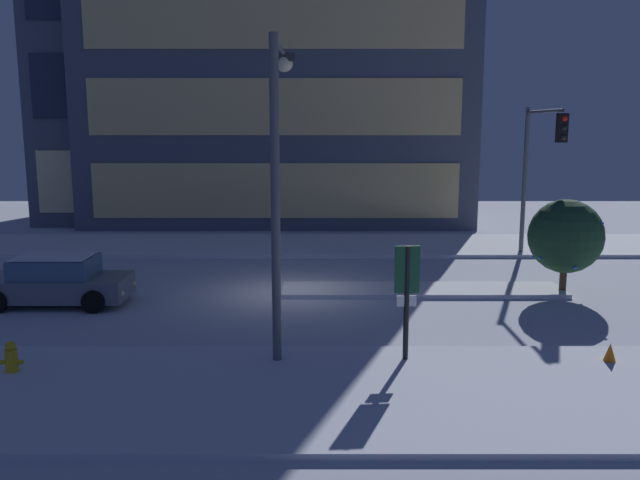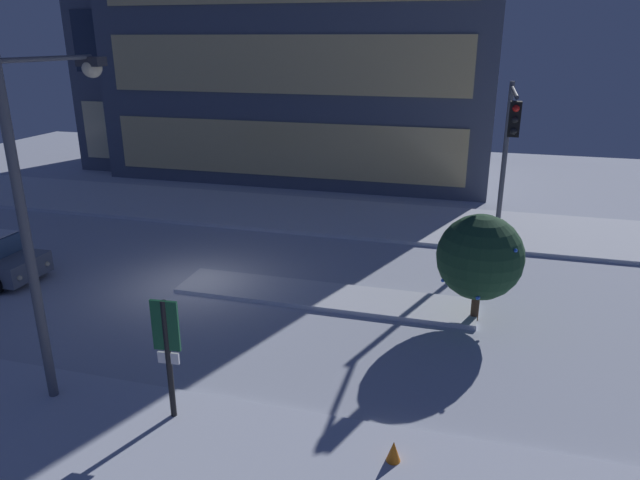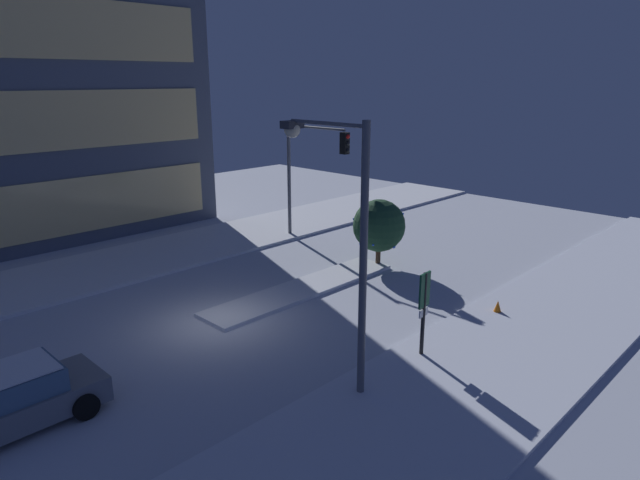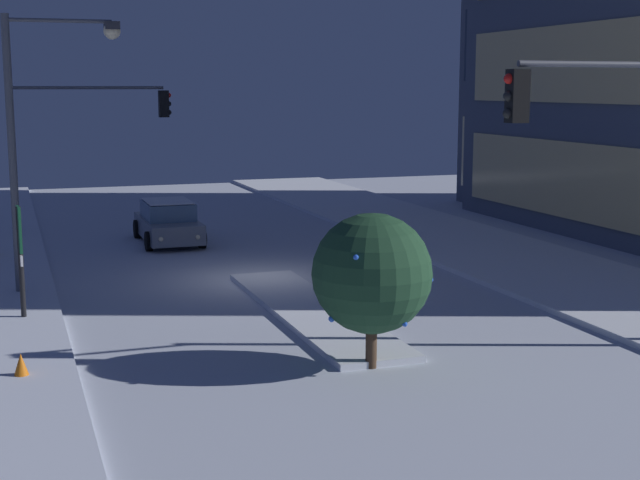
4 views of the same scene
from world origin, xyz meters
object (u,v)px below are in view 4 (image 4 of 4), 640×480
street_lamp_arched (44,113)px  construction_cone (21,368)px  traffic_light_corner_near_left (82,126)px  traffic_light_corner_far_right (612,148)px  car_near (168,223)px  parking_info_sign (20,249)px  decorated_tree_median (372,274)px

street_lamp_arched → construction_cone: bearing=-95.5°
traffic_light_corner_near_left → traffic_light_corner_far_right: size_ratio=0.97×
car_near → traffic_light_corner_near_left: traffic_light_corner_near_left is taller
construction_cone → parking_info_sign: bearing=178.2°
car_near → decorated_tree_median: bearing=4.7°
street_lamp_arched → decorated_tree_median: (8.65, 5.50, -2.86)m
parking_info_sign → traffic_light_corner_far_right: bearing=-34.7°
traffic_light_corner_far_right → decorated_tree_median: size_ratio=1.98×
traffic_light_corner_near_left → parking_info_sign: traffic_light_corner_near_left is taller
traffic_light_corner_near_left → decorated_tree_median: traffic_light_corner_near_left is taller
decorated_tree_median → construction_cone: decorated_tree_median is taller
traffic_light_corner_near_left → parking_info_sign: size_ratio=2.16×
traffic_light_corner_far_right → street_lamp_arched: street_lamp_arched is taller
traffic_light_corner_near_left → traffic_light_corner_far_right: (19.41, 8.61, 0.22)m
street_lamp_arched → construction_cone: street_lamp_arched is taller
car_near → street_lamp_arched: (6.94, -4.26, 4.01)m
street_lamp_arched → parking_info_sign: (2.84, -0.78, -3.00)m
traffic_light_corner_far_right → decorated_tree_median: bearing=-7.4°
parking_info_sign → street_lamp_arched: bearing=69.9°
traffic_light_corner_near_left → construction_cone: size_ratio=10.65×
parking_info_sign → construction_cone: parking_info_sign is taller
decorated_tree_median → construction_cone: size_ratio=5.51×
traffic_light_corner_far_right → construction_cone: (-1.92, -11.27, -3.92)m
car_near → street_lamp_arched: size_ratio=0.60×
parking_info_sign → car_near: bearing=58.1°
traffic_light_corner_far_right → construction_cone: traffic_light_corner_far_right is taller
traffic_light_corner_near_left → parking_info_sign: 13.40m
traffic_light_corner_near_left → construction_cone: 18.07m
car_near → street_lamp_arched: street_lamp_arched is taller
car_near → traffic_light_corner_near_left: (-3.19, -2.52, 3.27)m
decorated_tree_median → construction_cone: 6.75m
traffic_light_corner_far_right → street_lamp_arched: size_ratio=0.84×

